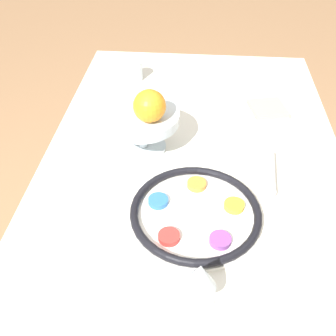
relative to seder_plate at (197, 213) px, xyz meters
The scene contains 9 objects.
ground_plane 0.74m from the seder_plate, ahead, with size 8.00×8.00×0.00m, color #99704C.
dining_table 0.41m from the seder_plate, ahead, with size 1.47×0.87×0.70m.
seder_plate is the anchor object (origin of this frame).
wine_glass 0.24m from the seder_plate, behind, with size 0.07×0.07×0.13m.
fruit_stand 0.32m from the seder_plate, 31.71° to the left, with size 0.21×0.21×0.12m.
orange_fruit 0.31m from the seder_plate, 30.53° to the left, with size 0.09×0.09×0.09m.
bread_plate 0.54m from the seder_plate, 24.77° to the right, with size 0.16×0.16×0.02m.
napkin_roll 0.25m from the seder_plate, 49.92° to the right, with size 0.16×0.06×0.04m.
cup_near 0.72m from the seder_plate, 20.29° to the left, with size 0.06×0.06×0.07m.
Camera 1 is at (-0.82, 0.00, 1.43)m, focal length 42.00 mm.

